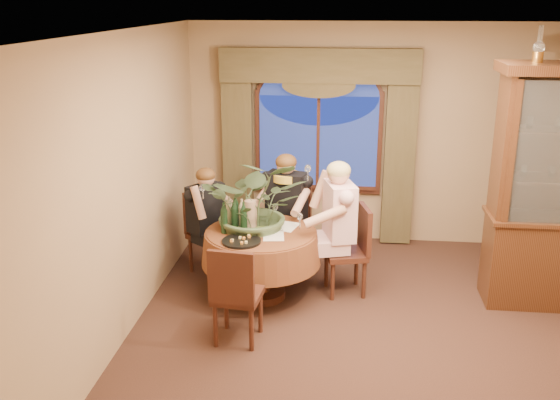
# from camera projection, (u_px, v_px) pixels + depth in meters

# --- Properties ---
(floor) EXTENTS (5.00, 5.00, 0.00)m
(floor) POSITION_uv_depth(u_px,v_px,m) (365.00, 333.00, 5.99)
(floor) COLOR black
(floor) RESTS_ON ground
(wall_back) EXTENTS (4.50, 0.00, 4.50)m
(wall_back) POSITION_uv_depth(u_px,v_px,m) (366.00, 135.00, 7.92)
(wall_back) COLOR #947959
(wall_back) RESTS_ON ground
(ceiling) EXTENTS (5.00, 5.00, 0.00)m
(ceiling) POSITION_uv_depth(u_px,v_px,m) (379.00, 32.00, 5.12)
(ceiling) COLOR white
(ceiling) RESTS_ON wall_back
(window) EXTENTS (1.62, 0.10, 1.32)m
(window) POSITION_uv_depth(u_px,v_px,m) (318.00, 143.00, 7.95)
(window) COLOR navy
(window) RESTS_ON wall_back
(arched_transom) EXTENTS (1.60, 0.06, 0.44)m
(arched_transom) POSITION_uv_depth(u_px,v_px,m) (319.00, 81.00, 7.71)
(arched_transom) COLOR navy
(arched_transom) RESTS_ON wall_back
(drapery_left) EXTENTS (0.38, 0.14, 2.32)m
(drapery_left) POSITION_uv_depth(u_px,v_px,m) (238.00, 151.00, 8.05)
(drapery_left) COLOR #433B21
(drapery_left) RESTS_ON floor
(drapery_right) EXTENTS (0.38, 0.14, 2.32)m
(drapery_right) POSITION_uv_depth(u_px,v_px,m) (400.00, 155.00, 7.83)
(drapery_right) COLOR #433B21
(drapery_right) RESTS_ON floor
(swag_valance) EXTENTS (2.45, 0.16, 0.42)m
(swag_valance) POSITION_uv_depth(u_px,v_px,m) (319.00, 66.00, 7.57)
(swag_valance) COLOR #433B21
(swag_valance) RESTS_ON wall_back
(dining_table) EXTENTS (1.53, 1.53, 0.75)m
(dining_table) POSITION_uv_depth(u_px,v_px,m) (261.00, 264.00, 6.60)
(dining_table) COLOR maroon
(dining_table) RESTS_ON floor
(oil_lamp_left) EXTENTS (0.11, 0.11, 0.34)m
(oil_lamp_left) POSITION_uv_depth(u_px,v_px,m) (539.00, 44.00, 5.82)
(oil_lamp_left) COLOR #A5722D
(oil_lamp_left) RESTS_ON china_cabinet
(chair_right) EXTENTS (0.51, 0.51, 0.96)m
(chair_right) POSITION_uv_depth(u_px,v_px,m) (346.00, 251.00, 6.67)
(chair_right) COLOR black
(chair_right) RESTS_ON floor
(chair_back_right) EXTENTS (0.51, 0.51, 0.96)m
(chair_back_right) POSITION_uv_depth(u_px,v_px,m) (289.00, 229.00, 7.30)
(chair_back_right) COLOR black
(chair_back_right) RESTS_ON floor
(chair_back) EXTENTS (0.59, 0.59, 0.96)m
(chair_back) POSITION_uv_depth(u_px,v_px,m) (211.00, 234.00, 7.17)
(chair_back) COLOR black
(chair_back) RESTS_ON floor
(chair_front_left) EXTENTS (0.46, 0.46, 0.96)m
(chair_front_left) POSITION_uv_depth(u_px,v_px,m) (238.00, 293.00, 5.73)
(chair_front_left) COLOR black
(chair_front_left) RESTS_ON floor
(person_pink) EXTENTS (0.61, 0.64, 1.47)m
(person_pink) POSITION_uv_depth(u_px,v_px,m) (339.00, 228.00, 6.63)
(person_pink) COLOR beige
(person_pink) RESTS_ON floor
(person_back) EXTENTS (0.61, 0.62, 1.29)m
(person_back) POSITION_uv_depth(u_px,v_px,m) (206.00, 222.00, 7.06)
(person_back) COLOR black
(person_back) RESTS_ON floor
(person_scarf) EXTENTS (0.60, 0.57, 1.41)m
(person_scarf) POSITION_uv_depth(u_px,v_px,m) (287.00, 213.00, 7.19)
(person_scarf) COLOR black
(person_scarf) RESTS_ON floor
(stoneware_vase) EXTENTS (0.16, 0.16, 0.30)m
(stoneware_vase) POSITION_uv_depth(u_px,v_px,m) (250.00, 215.00, 6.53)
(stoneware_vase) COLOR #9A7A5F
(stoneware_vase) RESTS_ON dining_table
(centerpiece_plant) EXTENTS (1.07, 1.19, 0.92)m
(centerpiece_plant) POSITION_uv_depth(u_px,v_px,m) (256.00, 166.00, 6.41)
(centerpiece_plant) COLOR #415938
(centerpiece_plant) RESTS_ON dining_table
(olive_bowl) EXTENTS (0.15, 0.15, 0.05)m
(olive_bowl) POSITION_uv_depth(u_px,v_px,m) (262.00, 230.00, 6.45)
(olive_bowl) COLOR #4B5F2C
(olive_bowl) RESTS_ON dining_table
(cheese_platter) EXTENTS (0.39, 0.39, 0.02)m
(cheese_platter) POSITION_uv_depth(u_px,v_px,m) (241.00, 241.00, 6.19)
(cheese_platter) COLOR black
(cheese_platter) RESTS_ON dining_table
(wine_bottle_0) EXTENTS (0.07, 0.07, 0.33)m
(wine_bottle_0) POSITION_uv_depth(u_px,v_px,m) (234.00, 215.00, 6.47)
(wine_bottle_0) COLOR black
(wine_bottle_0) RESTS_ON dining_table
(wine_bottle_1) EXTENTS (0.07, 0.07, 0.33)m
(wine_bottle_1) POSITION_uv_depth(u_px,v_px,m) (242.00, 214.00, 6.50)
(wine_bottle_1) COLOR tan
(wine_bottle_1) RESTS_ON dining_table
(wine_bottle_2) EXTENTS (0.07, 0.07, 0.33)m
(wine_bottle_2) POSITION_uv_depth(u_px,v_px,m) (236.00, 211.00, 6.61)
(wine_bottle_2) COLOR black
(wine_bottle_2) RESTS_ON dining_table
(wine_bottle_3) EXTENTS (0.07, 0.07, 0.33)m
(wine_bottle_3) POSITION_uv_depth(u_px,v_px,m) (224.00, 218.00, 6.39)
(wine_bottle_3) COLOR black
(wine_bottle_3) RESTS_ON dining_table
(wine_bottle_4) EXTENTS (0.07, 0.07, 0.33)m
(wine_bottle_4) POSITION_uv_depth(u_px,v_px,m) (244.00, 217.00, 6.41)
(wine_bottle_4) COLOR black
(wine_bottle_4) RESTS_ON dining_table
(wine_bottle_5) EXTENTS (0.07, 0.07, 0.33)m
(wine_bottle_5) POSITION_uv_depth(u_px,v_px,m) (229.00, 212.00, 6.57)
(wine_bottle_5) COLOR tan
(wine_bottle_5) RESTS_ON dining_table
(tasting_paper_0) EXTENTS (0.25, 0.33, 0.00)m
(tasting_paper_0) POSITION_uv_depth(u_px,v_px,m) (273.00, 236.00, 6.35)
(tasting_paper_0) COLOR white
(tasting_paper_0) RESTS_ON dining_table
(tasting_paper_1) EXTENTS (0.28, 0.35, 0.00)m
(tasting_paper_1) POSITION_uv_depth(u_px,v_px,m) (287.00, 226.00, 6.61)
(tasting_paper_1) COLOR white
(tasting_paper_1) RESTS_ON dining_table
(wine_glass_person_pink) EXTENTS (0.07, 0.07, 0.18)m
(wine_glass_person_pink) POSITION_uv_depth(u_px,v_px,m) (300.00, 221.00, 6.52)
(wine_glass_person_pink) COLOR silver
(wine_glass_person_pink) RESTS_ON dining_table
(wine_glass_person_back) EXTENTS (0.07, 0.07, 0.18)m
(wine_glass_person_back) POSITION_uv_depth(u_px,v_px,m) (233.00, 214.00, 6.72)
(wine_glass_person_back) COLOR silver
(wine_glass_person_back) RESTS_ON dining_table
(wine_glass_person_scarf) EXTENTS (0.07, 0.07, 0.18)m
(wine_glass_person_scarf) POSITION_uv_depth(u_px,v_px,m) (275.00, 211.00, 6.82)
(wine_glass_person_scarf) COLOR silver
(wine_glass_person_scarf) RESTS_ON dining_table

